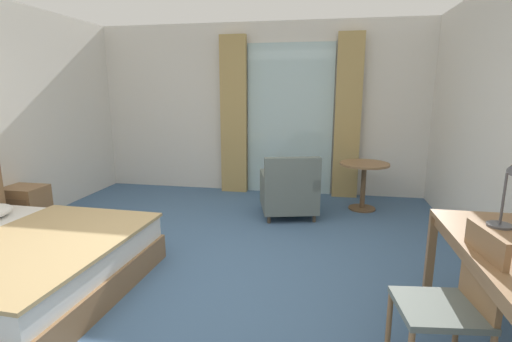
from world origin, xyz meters
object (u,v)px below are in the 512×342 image
object	(u,v)px
bed	(4,262)
desk_chair	(456,297)
nightstand	(26,209)
armchair_by_window	(289,192)
round_cafe_table	(364,175)

from	to	relation	value
bed	desk_chair	bearing A→B (deg)	-5.65
bed	nightstand	distance (m)	1.57
bed	armchair_by_window	size ratio (longest dim) A/B	2.22
desk_chair	armchair_by_window	size ratio (longest dim) A/B	1.01
desk_chair	armchair_by_window	world-z (taller)	desk_chair
armchair_by_window	round_cafe_table	bearing A→B (deg)	25.75
nightstand	desk_chair	world-z (taller)	desk_chair
nightstand	bed	bearing A→B (deg)	-54.52
bed	desk_chair	world-z (taller)	bed
nightstand	armchair_by_window	size ratio (longest dim) A/B	0.60
bed	armchair_by_window	distance (m)	3.27
bed	armchair_by_window	bearing A→B (deg)	47.81
bed	round_cafe_table	world-z (taller)	bed
round_cafe_table	desk_chair	bearing A→B (deg)	-85.73
desk_chair	armchair_by_window	distance (m)	3.04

